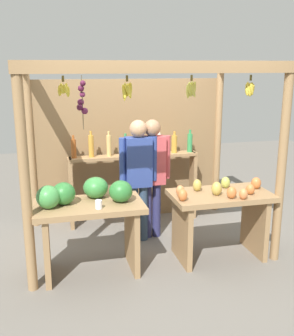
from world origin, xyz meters
name	(u,v)px	position (x,y,z in m)	size (l,w,h in m)	color
ground_plane	(144,240)	(0.00, 0.00, 0.00)	(12.00, 12.00, 0.00)	slate
market_stall	(137,135)	(0.00, 0.38, 1.32)	(2.86, 1.85, 2.26)	#99754C
fruit_counter_left	(87,212)	(-0.77, -0.64, 0.69)	(1.15, 0.69, 1.03)	#99754C
fruit_counter_right	(220,210)	(0.75, -0.66, 0.59)	(1.17, 0.65, 0.95)	#99754C
bottle_shelf_unit	(134,168)	(0.02, 0.65, 0.81)	(1.83, 0.22, 1.36)	#99754C
vendor_man	(138,170)	(-0.06, 0.02, 0.94)	(0.48, 0.21, 1.57)	#2F435D
vendor_woman	(152,169)	(0.14, 0.10, 0.93)	(0.48, 0.21, 1.56)	navy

